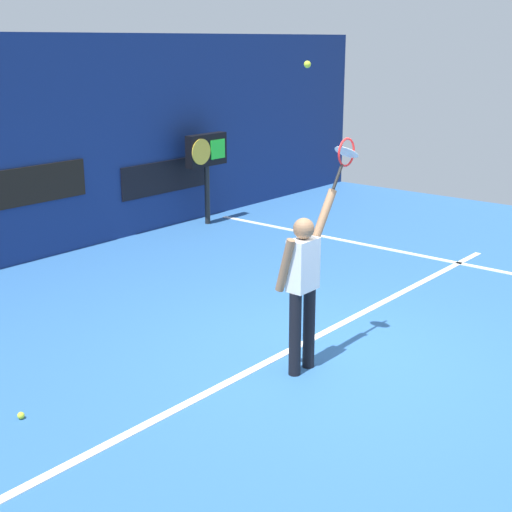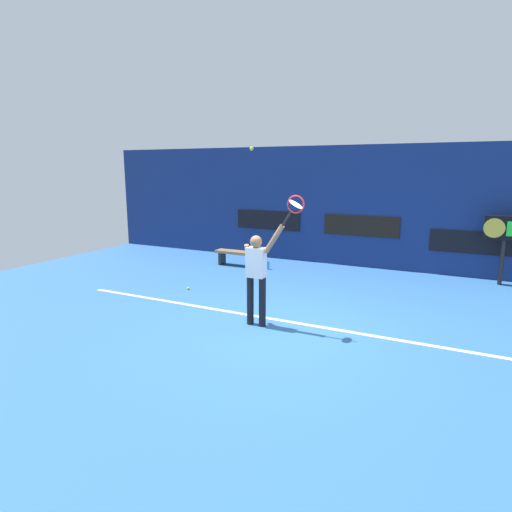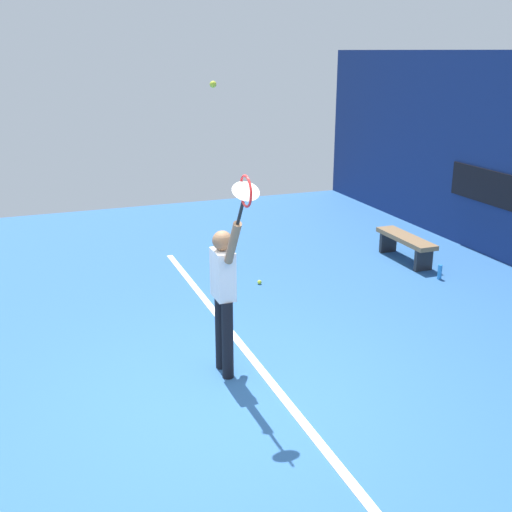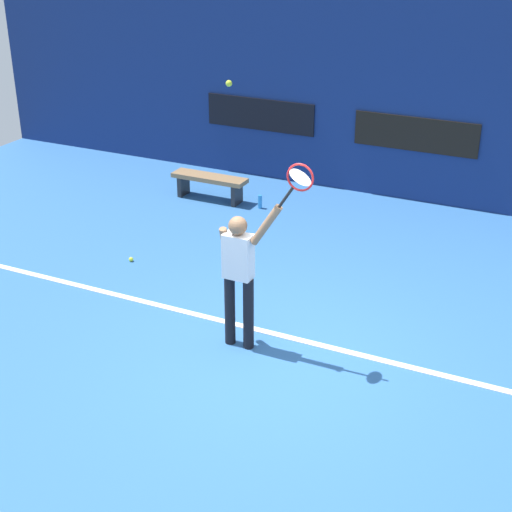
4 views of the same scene
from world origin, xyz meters
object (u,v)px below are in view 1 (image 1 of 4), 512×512
(tennis_ball, at_px, (307,64))
(tennis_player, at_px, (303,281))
(scoreboard_clock, at_px, (207,154))
(spare_ball, at_px, (21,415))
(tennis_racket, at_px, (345,155))

(tennis_ball, bearing_deg, tennis_player, 37.69)
(tennis_ball, xyz_separation_m, scoreboard_clock, (4.25, 5.36, -1.85))
(scoreboard_clock, bearing_deg, spare_ball, -149.81)
(spare_ball, bearing_deg, tennis_player, -28.82)
(tennis_player, bearing_deg, tennis_racket, -0.34)
(tennis_player, distance_m, scoreboard_clock, 6.76)
(tennis_player, bearing_deg, scoreboard_clock, 51.83)
(tennis_ball, relative_size, scoreboard_clock, 0.04)
(tennis_racket, distance_m, tennis_ball, 1.25)
(spare_ball, bearing_deg, scoreboard_clock, 30.19)
(scoreboard_clock, height_order, spare_ball, scoreboard_clock)
(scoreboard_clock, distance_m, spare_ball, 7.89)
(tennis_racket, distance_m, spare_ball, 4.19)
(tennis_racket, bearing_deg, spare_ball, 156.74)
(tennis_racket, xyz_separation_m, scoreboard_clock, (3.45, 5.31, -0.90))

